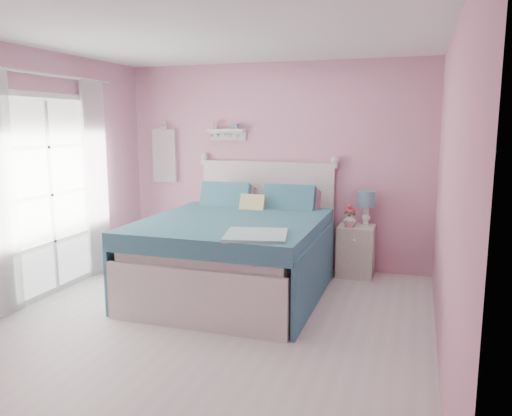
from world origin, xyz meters
The scene contains 12 objects.
floor centered at (0.00, 0.00, 0.00)m, with size 4.50×4.50×0.00m, color silver.
room_shell centered at (0.00, 0.00, 1.58)m, with size 4.50×4.50×4.50m.
bed centered at (-0.08, 1.08, 0.43)m, with size 1.83×2.34×1.36m.
nightstand centered at (1.11, 2.02, 0.31)m, with size 0.43×0.42×0.62m.
table_lamp centered at (1.20, 2.09, 0.91)m, with size 0.21×0.21×0.42m.
vase centered at (1.02, 2.00, 0.70)m, with size 0.15×0.15×0.16m, color silver.
teacup centered at (1.03, 1.91, 0.66)m, with size 0.11×0.11×0.08m, color #D58E91.
roses centered at (1.02, 2.00, 0.81)m, with size 0.14×0.11×0.12m.
wall_shelf centered at (-0.63, 2.19, 1.73)m, with size 0.50×0.15×0.25m.
hanging_dress centered at (-1.55, 2.18, 1.40)m, with size 0.34×0.03×0.72m, color white.
french_door centered at (-1.97, 0.40, 1.07)m, with size 0.04×1.32×2.16m.
curtain_far centered at (-1.92, 1.14, 1.18)m, with size 0.04×0.40×2.32m, color white.
Camera 1 is at (1.77, -3.95, 1.83)m, focal length 35.00 mm.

